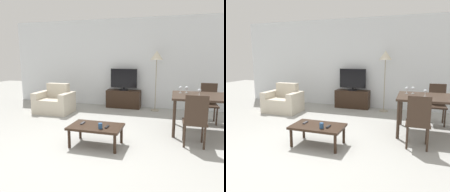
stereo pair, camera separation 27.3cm
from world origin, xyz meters
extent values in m
plane|color=#9E9E99|center=(0.00, 0.00, 0.00)|extent=(18.00, 18.00, 0.00)
cube|color=silver|center=(0.00, 3.74, 1.35)|extent=(7.56, 0.06, 2.70)
cube|color=beige|center=(-1.67, 2.35, 0.20)|extent=(0.64, 0.71, 0.39)
cube|color=beige|center=(-1.67, 2.61, 0.60)|extent=(0.64, 0.20, 0.41)
cube|color=beige|center=(-2.08, 2.35, 0.29)|extent=(0.18, 0.71, 0.57)
cube|color=beige|center=(-1.26, 2.35, 0.29)|extent=(0.18, 0.71, 0.57)
cube|color=black|center=(0.06, 3.49, 0.27)|extent=(1.04, 0.37, 0.54)
cylinder|color=black|center=(0.06, 3.49, 0.56)|extent=(0.28, 0.28, 0.03)
cylinder|color=black|center=(0.06, 3.49, 0.60)|extent=(0.04, 0.04, 0.05)
cube|color=black|center=(0.06, 3.49, 0.91)|extent=(0.81, 0.04, 0.57)
cube|color=black|center=(0.06, 3.46, 0.91)|extent=(0.77, 0.01, 0.54)
cube|color=black|center=(0.26, 0.49, 0.34)|extent=(0.92, 0.57, 0.04)
cylinder|color=black|center=(-0.15, 0.26, 0.16)|extent=(0.05, 0.05, 0.32)
cylinder|color=black|center=(0.67, 0.26, 0.16)|extent=(0.05, 0.05, 0.32)
cylinder|color=black|center=(-0.15, 0.72, 0.16)|extent=(0.05, 0.05, 0.32)
cylinder|color=black|center=(0.67, 0.72, 0.16)|extent=(0.05, 0.05, 0.32)
cube|color=#38281E|center=(2.14, 1.74, 0.76)|extent=(1.24, 1.06, 0.04)
cylinder|color=#38281E|center=(1.58, 1.27, 0.37)|extent=(0.06, 0.06, 0.74)
cylinder|color=#38281E|center=(1.58, 2.21, 0.37)|extent=(0.06, 0.06, 0.74)
cube|color=#38281E|center=(1.92, 0.98, 0.42)|extent=(0.40, 0.40, 0.04)
cylinder|color=#38281E|center=(1.76, 1.15, 0.20)|extent=(0.04, 0.04, 0.40)
cylinder|color=#38281E|center=(2.08, 1.15, 0.20)|extent=(0.04, 0.04, 0.40)
cylinder|color=#38281E|center=(1.76, 0.82, 0.20)|extent=(0.04, 0.04, 0.40)
cylinder|color=#38281E|center=(2.08, 0.82, 0.20)|extent=(0.04, 0.04, 0.40)
cube|color=#38281E|center=(1.92, 0.80, 0.68)|extent=(0.37, 0.04, 0.49)
cube|color=#38281E|center=(2.35, 2.50, 0.42)|extent=(0.40, 0.40, 0.04)
cylinder|color=#38281E|center=(2.19, 2.34, 0.20)|extent=(0.04, 0.04, 0.40)
cylinder|color=#38281E|center=(2.52, 2.34, 0.20)|extent=(0.04, 0.04, 0.40)
cylinder|color=#38281E|center=(2.19, 2.66, 0.20)|extent=(0.04, 0.04, 0.40)
cylinder|color=#38281E|center=(2.52, 2.66, 0.20)|extent=(0.04, 0.04, 0.40)
cube|color=#38281E|center=(2.35, 2.68, 0.68)|extent=(0.37, 0.04, 0.49)
cylinder|color=gray|center=(1.04, 3.35, 0.01)|extent=(0.24, 0.24, 0.02)
cylinder|color=gray|center=(1.04, 3.35, 0.75)|extent=(0.02, 0.02, 1.45)
cone|color=beige|center=(1.04, 3.35, 1.59)|extent=(0.36, 0.36, 0.25)
cube|color=black|center=(0.48, 0.46, 0.37)|extent=(0.04, 0.15, 0.02)
cube|color=#38383D|center=(-0.01, 0.53, 0.37)|extent=(0.04, 0.15, 0.02)
cylinder|color=navy|center=(0.39, 0.36, 0.41)|extent=(0.07, 0.07, 0.10)
cylinder|color=silver|center=(1.68, 1.95, 0.78)|extent=(0.06, 0.06, 0.01)
cylinder|color=silver|center=(1.68, 1.95, 0.82)|extent=(0.01, 0.01, 0.07)
sphere|color=silver|center=(1.68, 1.95, 0.89)|extent=(0.07, 0.07, 0.07)
cylinder|color=silver|center=(1.81, 1.98, 0.78)|extent=(0.06, 0.06, 0.01)
cylinder|color=silver|center=(1.81, 1.98, 0.82)|extent=(0.01, 0.01, 0.07)
sphere|color=silver|center=(1.81, 1.98, 0.89)|extent=(0.07, 0.07, 0.07)
cylinder|color=silver|center=(2.04, 1.67, 0.78)|extent=(0.06, 0.06, 0.01)
cylinder|color=silver|center=(2.04, 1.67, 0.82)|extent=(0.01, 0.01, 0.07)
sphere|color=silver|center=(2.04, 1.67, 0.89)|extent=(0.07, 0.07, 0.07)
camera|label=1|loc=(1.55, -2.96, 1.55)|focal=35.00mm
camera|label=2|loc=(1.81, -2.87, 1.55)|focal=35.00mm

